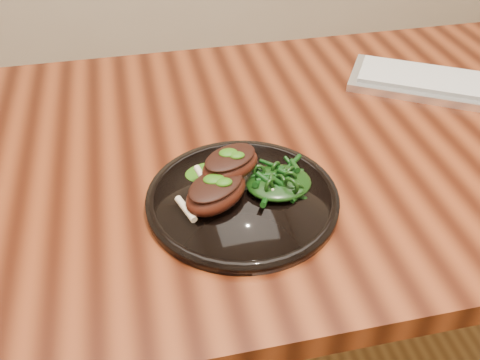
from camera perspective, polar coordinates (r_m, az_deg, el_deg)
The scene contains 7 objects.
desk at distance 1.01m, azimuth 8.01°, elevation 0.84°, with size 1.60×0.80×0.75m.
plate at distance 0.80m, azimuth 0.27°, elevation -2.02°, with size 0.29×0.29×0.02m.
lamb_chop_front at distance 0.77m, azimuth -2.61°, elevation -1.21°, with size 0.13×0.12×0.05m.
lamb_chop_back at distance 0.79m, azimuth -1.10°, elevation 1.74°, with size 0.11×0.10×0.04m.
herb_smear at distance 0.84m, azimuth -3.07°, elevation 0.83°, with size 0.08×0.05×0.01m, color #184807.
greens_heap at distance 0.80m, azimuth 4.15°, elevation 0.09°, with size 0.10×0.09×0.04m.
keyboard at distance 1.17m, azimuth 23.66°, elevation 8.92°, with size 0.49×0.37×0.02m.
Camera 1 is at (-0.31, -0.74, 1.28)m, focal length 40.00 mm.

